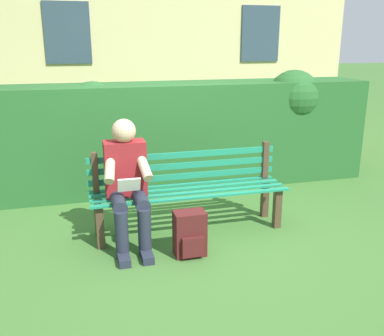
{
  "coord_description": "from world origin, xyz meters",
  "views": [
    {
      "loc": [
        1.02,
        3.86,
        1.83
      ],
      "look_at": [
        0.0,
        0.1,
        0.69
      ],
      "focal_mm": 40.32,
      "sensor_mm": 36.0,
      "label": 1
    }
  ],
  "objects": [
    {
      "name": "person_seated",
      "position": [
        0.61,
        0.1,
        0.62
      ],
      "size": [
        0.44,
        0.73,
        1.17
      ],
      "color": "maroon",
      "rests_on": "ground"
    },
    {
      "name": "ground",
      "position": [
        0.0,
        0.0,
        0.0
      ],
      "size": [
        60.0,
        60.0,
        0.0
      ],
      "primitive_type": "plane",
      "color": "#3D6B2D"
    },
    {
      "name": "backpack",
      "position": [
        0.13,
        0.49,
        0.2
      ],
      "size": [
        0.28,
        0.25,
        0.41
      ],
      "color": "#4C1919",
      "rests_on": "ground"
    },
    {
      "name": "hedge_backdrop",
      "position": [
        -0.42,
        -1.47,
        0.71
      ],
      "size": [
        4.74,
        0.85,
        1.48
      ],
      "color": "#265B28",
      "rests_on": "ground"
    },
    {
      "name": "park_bench",
      "position": [
        0.0,
        -0.07,
        0.43
      ],
      "size": [
        1.93,
        0.46,
        0.83
      ],
      "color": "#4C3828",
      "rests_on": "ground"
    }
  ]
}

